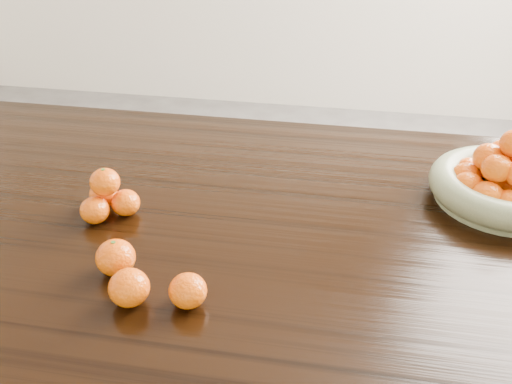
% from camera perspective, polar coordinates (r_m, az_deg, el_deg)
% --- Properties ---
extents(dining_table, '(2.00, 1.00, 0.75)m').
position_cam_1_polar(dining_table, '(1.17, 1.07, -6.78)').
color(dining_table, black).
rests_on(dining_table, ground).
extents(fruit_bowl, '(0.31, 0.31, 0.16)m').
position_cam_1_polar(fruit_bowl, '(1.27, 23.79, 0.81)').
color(fruit_bowl, gray).
rests_on(fruit_bowl, dining_table).
extents(orange_pyramid, '(0.11, 0.12, 0.10)m').
position_cam_1_polar(orange_pyramid, '(1.16, -14.65, -0.48)').
color(orange_pyramid, '#F26507').
rests_on(orange_pyramid, dining_table).
extents(loose_orange_0, '(0.07, 0.07, 0.06)m').
position_cam_1_polar(loose_orange_0, '(1.00, -13.86, -6.38)').
color(loose_orange_0, '#F26507').
rests_on(loose_orange_0, dining_table).
extents(loose_orange_1, '(0.07, 0.07, 0.06)m').
position_cam_1_polar(loose_orange_1, '(0.93, -12.57, -9.32)').
color(loose_orange_1, '#F26507').
rests_on(loose_orange_1, dining_table).
extents(loose_orange_2, '(0.06, 0.06, 0.06)m').
position_cam_1_polar(loose_orange_2, '(0.92, -6.83, -9.78)').
color(loose_orange_2, '#F26507').
rests_on(loose_orange_2, dining_table).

